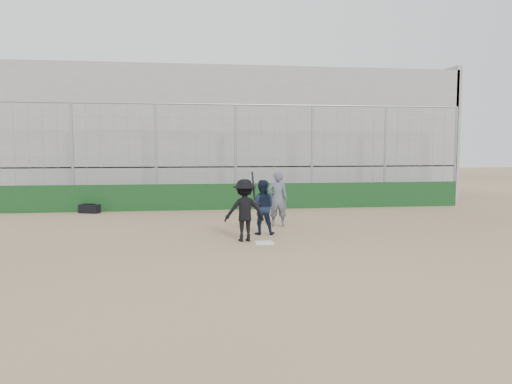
{
  "coord_description": "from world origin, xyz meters",
  "views": [
    {
      "loc": [
        -1.89,
        -12.03,
        2.34
      ],
      "look_at": [
        0.0,
        1.4,
        1.15
      ],
      "focal_mm": 35.0,
      "sensor_mm": 36.0,
      "label": 1
    }
  ],
  "objects": [
    {
      "name": "bleachers",
      "position": [
        0.0,
        11.95,
        2.92
      ],
      "size": [
        20.25,
        6.7,
        6.98
      ],
      "color": "gray",
      "rests_on": "ground"
    },
    {
      "name": "ground",
      "position": [
        0.0,
        0.0,
        0.0
      ],
      "size": [
        90.0,
        90.0,
        0.0
      ],
      "primitive_type": "plane",
      "color": "brown",
      "rests_on": "ground"
    },
    {
      "name": "equipment_bag",
      "position": [
        -5.37,
        6.56,
        0.16
      ],
      "size": [
        0.8,
        0.57,
        0.35
      ],
      "color": "black",
      "rests_on": "ground"
    },
    {
      "name": "umpire",
      "position": [
        0.82,
        2.6,
        0.75
      ],
      "size": [
        0.65,
        0.47,
        1.49
      ],
      "primitive_type": "imported",
      "rotation": [
        0.0,
        0.0,
        3.01
      ],
      "color": "#4F5464",
      "rests_on": "ground"
    },
    {
      "name": "batter_at_plate",
      "position": [
        -0.44,
        0.36,
        0.79
      ],
      "size": [
        1.05,
        0.76,
        1.74
      ],
      "color": "black",
      "rests_on": "ground"
    },
    {
      "name": "backstop",
      "position": [
        0.0,
        7.0,
        0.96
      ],
      "size": [
        18.1,
        0.25,
        4.04
      ],
      "color": "#113515",
      "rests_on": "ground"
    },
    {
      "name": "catcher_crouched",
      "position": [
        0.14,
        1.23,
        0.51
      ],
      "size": [
        0.82,
        0.7,
        1.02
      ],
      "color": "black",
      "rests_on": "ground"
    },
    {
      "name": "home_plate",
      "position": [
        0.0,
        0.0,
        0.01
      ],
      "size": [
        0.44,
        0.44,
        0.02
      ],
      "primitive_type": "cube",
      "color": "white",
      "rests_on": "ground"
    }
  ]
}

